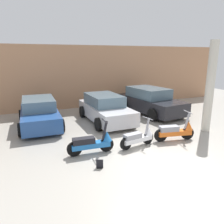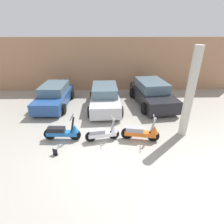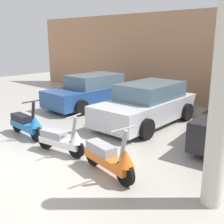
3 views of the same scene
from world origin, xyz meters
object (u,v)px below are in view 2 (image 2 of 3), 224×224
object	(u,v)px
placard_near_left_scooter	(55,152)
car_rear_right	(152,93)
car_rear_left	(54,96)
scooter_front_center	(142,132)
car_rear_center	(105,98)
support_column_side	(190,94)
scooter_front_right	(104,133)
scooter_front_left	(64,132)

from	to	relation	value
placard_near_left_scooter	car_rear_right	bearing A→B (deg)	46.15
car_rear_left	car_rear_right	size ratio (longest dim) A/B	0.87
scooter_front_center	car_rear_center	bearing A→B (deg)	125.41
car_rear_center	car_rear_right	xyz separation A→B (m)	(2.86, 0.54, 0.05)
car_rear_right	placard_near_left_scooter	xyz separation A→B (m)	(-4.66, -4.85, -0.56)
car_rear_center	support_column_side	bearing A→B (deg)	47.62
car_rear_right	placard_near_left_scooter	bearing A→B (deg)	-51.15
car_rear_center	placard_near_left_scooter	distance (m)	4.70
scooter_front_right	car_rear_center	world-z (taller)	car_rear_center
car_rear_left	car_rear_right	xyz separation A→B (m)	(5.90, 0.12, 0.07)
car_rear_left	support_column_side	size ratio (longest dim) A/B	1.00
scooter_front_left	car_rear_right	distance (m)	5.96
support_column_side	car_rear_left	bearing A→B (deg)	152.52
car_rear_left	car_rear_center	size ratio (longest dim) A/B	0.97
car_rear_center	car_rear_right	distance (m)	2.91
scooter_front_left	car_rear_right	bearing A→B (deg)	43.04
car_rear_left	scooter_front_right	bearing A→B (deg)	39.84
scooter_front_right	car_rear_right	bearing A→B (deg)	43.79
scooter_front_right	car_rear_right	world-z (taller)	car_rear_right
scooter_front_left	scooter_front_right	xyz separation A→B (m)	(1.67, -0.06, -0.03)
scooter_front_center	car_rear_right	distance (m)	4.16
scooter_front_right	support_column_side	world-z (taller)	support_column_side
scooter_front_left	car_rear_center	distance (m)	3.72
scooter_front_center	placard_near_left_scooter	bearing A→B (deg)	-154.42
car_rear_left	placard_near_left_scooter	xyz separation A→B (m)	(1.25, -4.73, -0.49)
scooter_front_left	placard_near_left_scooter	bearing A→B (deg)	-93.67
car_rear_center	support_column_side	distance (m)	4.75
scooter_front_center	car_rear_right	world-z (taller)	car_rear_right
scooter_front_right	car_rear_center	size ratio (longest dim) A/B	0.37
placard_near_left_scooter	scooter_front_right	bearing A→B (deg)	27.77
car_rear_right	placard_near_left_scooter	world-z (taller)	car_rear_right
placard_near_left_scooter	support_column_side	distance (m)	5.72
scooter_front_left	scooter_front_right	bearing A→B (deg)	0.63
placard_near_left_scooter	support_column_side	world-z (taller)	support_column_side
support_column_side	placard_near_left_scooter	bearing A→B (deg)	-165.74
scooter_front_right	placard_near_left_scooter	distance (m)	2.04
scooter_front_right	scooter_front_center	xyz separation A→B (m)	(1.58, -0.04, 0.04)
scooter_front_right	car_rear_center	distance (m)	3.38
scooter_front_left	scooter_front_center	size ratio (longest dim) A/B	0.99
car_rear_left	car_rear_center	bearing A→B (deg)	83.30
support_column_side	scooter_front_right	bearing A→B (deg)	-173.47
car_rear_center	car_rear_right	bearing A→B (deg)	98.69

